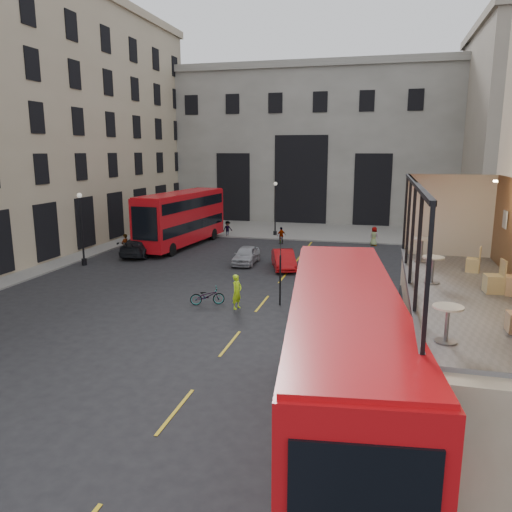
% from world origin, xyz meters
% --- Properties ---
extents(ground, '(140.00, 140.00, 0.00)m').
position_xyz_m(ground, '(0.00, 0.00, 0.00)').
color(ground, black).
rests_on(ground, ground).
extents(host_frontage, '(3.00, 11.00, 4.50)m').
position_xyz_m(host_frontage, '(6.50, 0.00, 2.25)').
color(host_frontage, '#BDAC8D').
rests_on(host_frontage, ground).
extents(cafe_floor, '(3.00, 10.00, 0.10)m').
position_xyz_m(cafe_floor, '(6.50, 0.00, 4.55)').
color(cafe_floor, slate).
rests_on(cafe_floor, host_frontage).
extents(gateway, '(35.00, 10.60, 18.00)m').
position_xyz_m(gateway, '(-5.00, 47.99, 9.39)').
color(gateway, '#9D9A92').
rests_on(gateway, ground).
extents(pavement_far, '(40.00, 12.00, 0.12)m').
position_xyz_m(pavement_far, '(-6.00, 38.00, 0.06)').
color(pavement_far, slate).
rests_on(pavement_far, ground).
extents(traffic_light_near, '(0.16, 0.20, 3.80)m').
position_xyz_m(traffic_light_near, '(-1.00, 12.00, 2.42)').
color(traffic_light_near, black).
rests_on(traffic_light_near, ground).
extents(traffic_light_far, '(0.16, 0.20, 3.80)m').
position_xyz_m(traffic_light_far, '(-15.00, 28.00, 2.42)').
color(traffic_light_far, black).
rests_on(traffic_light_far, ground).
extents(street_lamp_a, '(0.36, 0.36, 5.33)m').
position_xyz_m(street_lamp_a, '(-17.00, 18.00, 2.39)').
color(street_lamp_a, black).
rests_on(street_lamp_a, ground).
extents(street_lamp_b, '(0.36, 0.36, 5.33)m').
position_xyz_m(street_lamp_b, '(-6.00, 34.00, 2.39)').
color(street_lamp_b, black).
rests_on(street_lamp_b, ground).
extents(bus_near, '(4.20, 12.24, 4.79)m').
position_xyz_m(bus_near, '(3.37, -1.06, 2.69)').
color(bus_near, red).
rests_on(bus_near, ground).
extents(bus_far, '(3.86, 12.13, 4.76)m').
position_xyz_m(bus_far, '(-12.84, 26.80, 2.67)').
color(bus_far, '#B80C13').
rests_on(bus_far, ground).
extents(car_a, '(1.67, 3.92, 1.32)m').
position_xyz_m(car_a, '(-5.51, 21.41, 0.66)').
color(car_a, '#9EA0A6').
rests_on(car_a, ground).
extents(car_b, '(2.61, 4.34, 1.35)m').
position_xyz_m(car_b, '(-2.47, 20.50, 0.67)').
color(car_b, '#B00A0E').
rests_on(car_b, ground).
extents(car_c, '(2.33, 5.31, 1.52)m').
position_xyz_m(car_c, '(-14.45, 22.35, 0.76)').
color(car_c, black).
rests_on(car_c, ground).
extents(bicycle, '(1.98, 1.32, 0.99)m').
position_xyz_m(bicycle, '(-4.88, 11.11, 0.49)').
color(bicycle, gray).
rests_on(bicycle, ground).
extents(cyclist, '(0.64, 0.79, 1.86)m').
position_xyz_m(cyclist, '(-3.11, 10.85, 0.93)').
color(cyclist, '#BFF91A').
rests_on(cyclist, ground).
extents(pedestrian_a, '(0.98, 0.79, 1.89)m').
position_xyz_m(pedestrian_a, '(-19.00, 30.56, 0.95)').
color(pedestrian_a, gray).
rests_on(pedestrian_a, ground).
extents(pedestrian_b, '(1.11, 1.14, 1.56)m').
position_xyz_m(pedestrian_b, '(-10.43, 32.47, 0.78)').
color(pedestrian_b, gray).
rests_on(pedestrian_b, ground).
extents(pedestrian_c, '(0.91, 0.87, 1.52)m').
position_xyz_m(pedestrian_c, '(-4.59, 30.10, 0.76)').
color(pedestrian_c, gray).
rests_on(pedestrian_c, ground).
extents(pedestrian_d, '(0.98, 0.91, 1.68)m').
position_xyz_m(pedestrian_d, '(3.59, 31.24, 0.84)').
color(pedestrian_d, gray).
rests_on(pedestrian_d, ground).
extents(pedestrian_e, '(0.63, 0.78, 1.86)m').
position_xyz_m(pedestrian_e, '(-15.43, 21.31, 0.93)').
color(pedestrian_e, gray).
rests_on(pedestrian_e, ground).
extents(cafe_table_near, '(0.60, 0.60, 0.74)m').
position_xyz_m(cafe_table_near, '(5.53, -3.78, 5.09)').
color(cafe_table_near, silver).
rests_on(cafe_table_near, cafe_floor).
extents(cafe_table_mid, '(0.61, 0.61, 0.77)m').
position_xyz_m(cafe_table_mid, '(5.66, 0.89, 5.11)').
color(cafe_table_mid, beige).
rests_on(cafe_table_mid, cafe_floor).
extents(cafe_table_far, '(0.65, 0.65, 0.81)m').
position_xyz_m(cafe_table_far, '(5.55, 3.74, 5.14)').
color(cafe_table_far, beige).
rests_on(cafe_table_far, cafe_floor).
extents(cafe_chair_b, '(0.49, 0.49, 0.91)m').
position_xyz_m(cafe_chair_b, '(7.17, 0.25, 4.88)').
color(cafe_chair_b, '#D5BB7B').
rests_on(cafe_chair_b, cafe_floor).
extents(cafe_chair_d, '(0.48, 0.48, 0.80)m').
position_xyz_m(cafe_chair_d, '(7.03, 2.62, 4.84)').
color(cafe_chair_d, '#DEC480').
rests_on(cafe_chair_d, cafe_floor).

